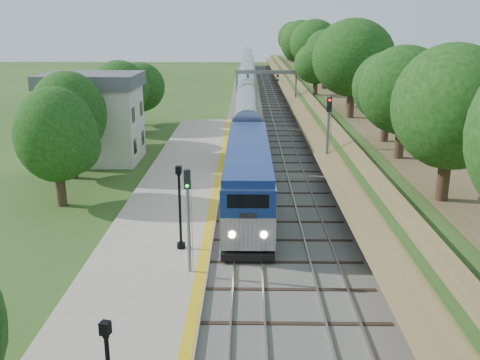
{
  "coord_description": "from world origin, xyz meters",
  "views": [
    {
      "loc": [
        -0.06,
        -17.9,
        12.3
      ],
      "look_at": [
        -0.5,
        14.34,
        2.8
      ],
      "focal_mm": 40.0,
      "sensor_mm": 36.0,
      "label": 1
    }
  ],
  "objects_px": {
    "lamppost_far": "(180,212)",
    "signal_platform": "(188,209)",
    "station_building": "(94,117)",
    "signal_gantry": "(266,81)",
    "train": "(248,84)",
    "signal_farside": "(328,130)"
  },
  "relations": [
    {
      "from": "signal_platform",
      "to": "lamppost_far",
      "type": "bearing_deg",
      "value": 105.19
    },
    {
      "from": "station_building",
      "to": "signal_gantry",
      "type": "distance_m",
      "value": 29.94
    },
    {
      "from": "train",
      "to": "signal_farside",
      "type": "xyz_separation_m",
      "value": [
        6.2,
        -52.55,
        2.11
      ]
    },
    {
      "from": "signal_gantry",
      "to": "signal_platform",
      "type": "distance_m",
      "value": 48.92
    },
    {
      "from": "station_building",
      "to": "signal_platform",
      "type": "xyz_separation_m",
      "value": [
        11.1,
        -23.62,
        -0.43
      ]
    },
    {
      "from": "lamppost_far",
      "to": "signal_farside",
      "type": "distance_m",
      "value": 16.95
    },
    {
      "from": "station_building",
      "to": "train",
      "type": "bearing_deg",
      "value": 72.88
    },
    {
      "from": "signal_gantry",
      "to": "signal_platform",
      "type": "height_order",
      "value": "signal_gantry"
    },
    {
      "from": "lamppost_far",
      "to": "signal_platform",
      "type": "distance_m",
      "value": 3.19
    },
    {
      "from": "station_building",
      "to": "lamppost_far",
      "type": "xyz_separation_m",
      "value": [
        10.32,
        -20.77,
        -1.62
      ]
    },
    {
      "from": "train",
      "to": "signal_platform",
      "type": "height_order",
      "value": "signal_platform"
    },
    {
      "from": "signal_gantry",
      "to": "signal_platform",
      "type": "relative_size",
      "value": 1.57
    },
    {
      "from": "station_building",
      "to": "lamppost_far",
      "type": "distance_m",
      "value": 23.25
    },
    {
      "from": "signal_gantry",
      "to": "lamppost_far",
      "type": "distance_m",
      "value": 46.23
    },
    {
      "from": "station_building",
      "to": "signal_gantry",
      "type": "xyz_separation_m",
      "value": [
        16.47,
        24.99,
        0.73
      ]
    },
    {
      "from": "lamppost_far",
      "to": "signal_platform",
      "type": "bearing_deg",
      "value": -74.81
    },
    {
      "from": "signal_gantry",
      "to": "train",
      "type": "distance_m",
      "value": 20.76
    },
    {
      "from": "train",
      "to": "signal_farside",
      "type": "relative_size",
      "value": 20.02
    },
    {
      "from": "station_building",
      "to": "signal_farside",
      "type": "bearing_deg",
      "value": -19.4
    },
    {
      "from": "signal_gantry",
      "to": "train",
      "type": "bearing_deg",
      "value": 96.89
    },
    {
      "from": "signal_gantry",
      "to": "lamppost_far",
      "type": "height_order",
      "value": "signal_gantry"
    },
    {
      "from": "signal_platform",
      "to": "signal_farside",
      "type": "height_order",
      "value": "signal_farside"
    }
  ]
}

